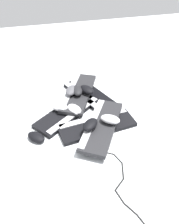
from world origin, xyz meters
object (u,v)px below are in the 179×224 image
keyboard_4 (101,126)px  mouse_5 (36,137)px  keyboard_2 (91,96)px  keyboard_1 (97,126)px  mouse_6 (77,90)px  mouse_3 (74,109)px  mouse_7 (71,90)px  mouse_0 (90,125)px  mouse_1 (110,119)px  mouse_4 (59,107)px  keyboard_3 (78,93)px  mouse_2 (87,90)px  keyboard_0 (68,113)px

keyboard_4 → mouse_5: 0.36m
keyboard_2 → mouse_5: size_ratio=4.21×
keyboard_1 → keyboard_2: size_ratio=0.99×
mouse_5 → keyboard_2: bearing=-92.7°
mouse_6 → keyboard_1: bearing=-165.0°
mouse_3 → mouse_7: 0.16m
mouse_0 → mouse_5: bearing=-53.4°
keyboard_2 → mouse_1: size_ratio=4.21×
keyboard_1 → keyboard_4: keyboard_4 is taller
keyboard_1 → mouse_1: 0.10m
keyboard_4 → mouse_6: bearing=-76.9°
keyboard_1 → mouse_4: 0.26m
keyboard_4 → mouse_5: keyboard_4 is taller
mouse_1 → keyboard_4: bearing=-145.9°
keyboard_3 → mouse_1: 0.36m
keyboard_4 → mouse_5: size_ratio=4.15×
mouse_2 → mouse_6: 0.06m
mouse_5 → mouse_7: 0.40m
mouse_7 → mouse_4: bearing=-12.0°
mouse_2 → mouse_6: same height
mouse_5 → mouse_7: bearing=-81.1°
keyboard_2 → mouse_1: bearing=95.8°
mouse_0 → mouse_5: 0.30m
keyboard_0 → keyboard_2: bearing=-142.2°
mouse_1 → mouse_2: same height
mouse_3 → mouse_2: bearing=117.1°
mouse_3 → mouse_4: (0.08, -0.04, 0.00)m
keyboard_2 → mouse_5: mouse_5 is taller
keyboard_0 → keyboard_4: keyboard_4 is taller
mouse_0 → mouse_2: size_ratio=1.00×
keyboard_4 → mouse_1: (-0.05, -0.00, 0.04)m
mouse_4 → mouse_5: bearing=-95.9°
keyboard_1 → keyboard_4: size_ratio=1.00×
keyboard_2 → mouse_4: (0.22, 0.12, 0.04)m
mouse_2 → mouse_4: (0.19, 0.10, -0.03)m
keyboard_1 → mouse_3: bearing=-51.6°
mouse_0 → mouse_6: bearing=-135.7°
mouse_4 → mouse_1: bearing=-6.6°
keyboard_0 → keyboard_1: 0.21m
keyboard_3 → mouse_4: bearing=42.5°
mouse_3 → keyboard_4: bearing=9.5°
keyboard_1 → mouse_2: 0.28m
mouse_7 → keyboard_0: bearing=7.2°
mouse_1 → mouse_6: size_ratio=1.00×
mouse_0 → mouse_4: bearing=-105.8°
keyboard_4 → mouse_7: bearing=-71.2°
keyboard_3 → keyboard_4: bearing=100.6°
keyboard_3 → mouse_6: (0.01, 0.02, 0.04)m
keyboard_2 → mouse_5: bearing=39.5°
keyboard_2 → mouse_3: 0.21m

